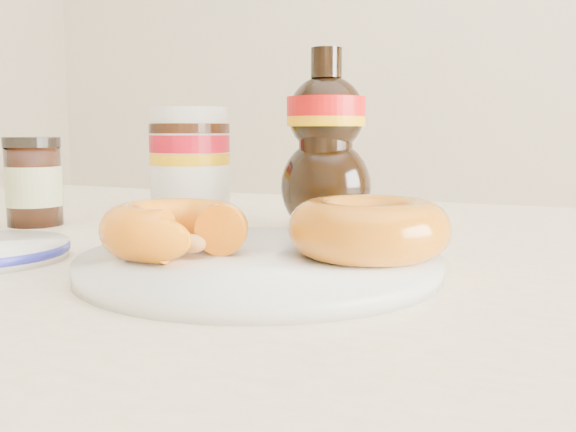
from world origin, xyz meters
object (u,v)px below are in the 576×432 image
at_px(donut_bitten, 175,229).
at_px(donut_whole, 369,228).
at_px(dining_table, 274,350).
at_px(nutella_jar, 190,160).
at_px(syrup_bottle, 326,140).
at_px(dark_jar, 34,182).
at_px(plate, 260,262).

relative_size(donut_bitten, donut_whole, 0.93).
xyz_separation_m(dining_table, nutella_jar, (-0.17, 0.15, 0.15)).
bearing_deg(syrup_bottle, dining_table, -86.52).
xyz_separation_m(donut_whole, dark_jar, (-0.40, 0.08, 0.01)).
distance_m(plate, syrup_bottle, 0.22).
relative_size(plate, syrup_bottle, 1.42).
distance_m(donut_bitten, donut_whole, 0.14).
distance_m(donut_bitten, dark_jar, 0.30).
bearing_deg(donut_whole, syrup_bottle, 119.37).
height_order(plate, donut_whole, donut_whole).
relative_size(plate, dark_jar, 2.76).
distance_m(dining_table, syrup_bottle, 0.23).
xyz_separation_m(dining_table, donut_whole, (0.09, -0.04, 0.12)).
bearing_deg(plate, dining_table, 106.54).
bearing_deg(donut_whole, plate, -161.57).
bearing_deg(plate, nutella_jar, 132.70).
distance_m(dining_table, plate, 0.11).
xyz_separation_m(donut_bitten, nutella_jar, (-0.14, 0.23, 0.04)).
bearing_deg(dining_table, syrup_bottle, 93.48).
bearing_deg(dining_table, donut_bitten, -112.93).
xyz_separation_m(syrup_bottle, dark_jar, (-0.30, -0.10, -0.05)).
bearing_deg(syrup_bottle, dark_jar, -161.71).
bearing_deg(donut_bitten, dark_jar, 140.31).
xyz_separation_m(plate, donut_whole, (0.07, 0.02, 0.03)).
distance_m(plate, donut_whole, 0.08).
xyz_separation_m(donut_whole, nutella_jar, (-0.27, 0.19, 0.04)).
xyz_separation_m(nutella_jar, syrup_bottle, (0.17, -0.00, 0.02)).
bearing_deg(dark_jar, plate, -18.16).
distance_m(plate, dark_jar, 0.35).
distance_m(plate, nutella_jar, 0.29).
height_order(plate, syrup_bottle, syrup_bottle).
height_order(dining_table, nutella_jar, nutella_jar).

